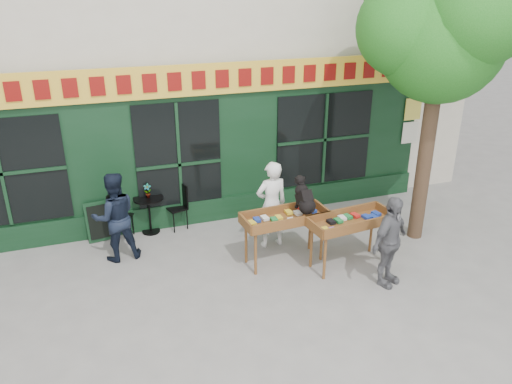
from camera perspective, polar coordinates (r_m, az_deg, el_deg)
ground at (r=8.64m, az=-5.23°, el=-10.25°), size 80.00×80.00×0.00m
street_tree at (r=9.54m, az=20.67°, el=17.89°), size 3.05×2.90×5.60m
book_cart_center at (r=8.84m, az=3.28°, el=-3.25°), size 1.54×0.72×0.99m
dog at (r=8.73m, az=5.60°, el=-0.29°), size 0.38×0.62×0.60m
woman at (r=9.37m, az=1.79°, el=-1.45°), size 0.65×0.45×1.70m
book_cart_right at (r=8.87m, az=10.79°, el=-3.55°), size 1.56×0.77×0.99m
man_right at (r=8.47m, az=15.03°, el=-5.52°), size 1.00×0.75×1.58m
bistro_table at (r=10.20m, az=-12.13°, el=-1.78°), size 0.60×0.60×0.76m
bistro_chair_left at (r=10.16m, az=-15.63°, el=-2.16°), size 0.49×0.49×0.95m
bistro_chair_right at (r=10.29m, az=-8.66°, el=-1.18°), size 0.45×0.44×0.95m
potted_plant at (r=10.06m, az=-12.30°, el=0.13°), size 0.18×0.14×0.29m
man_left at (r=9.27m, az=-15.83°, el=-2.76°), size 0.87×0.71×1.67m
chalkboard at (r=10.21m, az=-17.32°, el=-3.22°), size 0.58×0.26×0.79m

